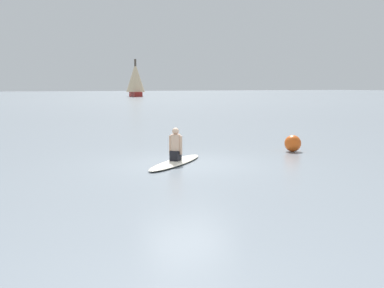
{
  "coord_description": "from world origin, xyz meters",
  "views": [
    {
      "loc": [
        6.54,
        12.76,
        2.29
      ],
      "look_at": [
        -0.1,
        0.08,
        0.6
      ],
      "focal_mm": 46.36,
      "sensor_mm": 36.0,
      "label": 1
    }
  ],
  "objects_px": {
    "person_paddler": "(176,146)",
    "surfboard": "(176,162)",
    "sailboat_far_right": "(135,79)",
    "buoy_marker": "(293,143)"
  },
  "relations": [
    {
      "from": "surfboard",
      "to": "sailboat_far_right",
      "type": "bearing_deg",
      "value": -151.62
    },
    {
      "from": "person_paddler",
      "to": "surfboard",
      "type": "bearing_deg",
      "value": 0.0
    },
    {
      "from": "surfboard",
      "to": "buoy_marker",
      "type": "height_order",
      "value": "buoy_marker"
    },
    {
      "from": "buoy_marker",
      "to": "sailboat_far_right",
      "type": "bearing_deg",
      "value": -107.7
    },
    {
      "from": "surfboard",
      "to": "buoy_marker",
      "type": "distance_m",
      "value": 4.85
    },
    {
      "from": "person_paddler",
      "to": "sailboat_far_right",
      "type": "distance_m",
      "value": 91.63
    },
    {
      "from": "sailboat_far_right",
      "to": "buoy_marker",
      "type": "bearing_deg",
      "value": -8.77
    },
    {
      "from": "buoy_marker",
      "to": "person_paddler",
      "type": "bearing_deg",
      "value": 6.82
    },
    {
      "from": "surfboard",
      "to": "sailboat_far_right",
      "type": "xyz_separation_m",
      "value": [
        -32.01,
        -85.8,
        3.66
      ]
    },
    {
      "from": "sailboat_far_right",
      "to": "buoy_marker",
      "type": "distance_m",
      "value": 89.52
    }
  ]
}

